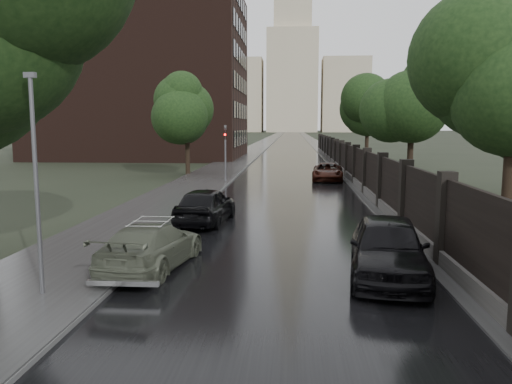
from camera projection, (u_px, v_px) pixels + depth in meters
name	position (u px, v px, depth m)	size (l,w,h in m)	color
ground	(276.00, 333.00, 9.58)	(800.00, 800.00, 0.00)	black
road	(291.00, 136.00, 197.42)	(8.00, 420.00, 0.02)	black
sidewalk_left	(276.00, 135.00, 197.84)	(4.00, 420.00, 0.16)	#2D2D2D
verge_right	(305.00, 136.00, 197.02)	(3.00, 420.00, 0.08)	#2D2D2D
fence_right	(345.00, 162.00, 40.77)	(0.45, 75.72, 2.70)	#383533
tree_left_far	(187.00, 109.00, 39.11)	(4.25, 4.25, 7.39)	black
tree_right_b	(412.00, 109.00, 30.14)	(4.08, 4.08, 7.01)	black
tree_right_c	(368.00, 115.00, 47.93)	(4.08, 4.08, 7.01)	black
lamp_post	(36.00, 184.00, 11.09)	(0.25, 0.12, 5.11)	#59595E
traffic_light	(225.00, 149.00, 34.28)	(0.16, 0.32, 4.00)	#59595E
brick_building	(143.00, 76.00, 60.95)	(24.00, 18.00, 20.00)	black
stalinist_tower	(292.00, 68.00, 301.09)	(92.00, 30.00, 159.00)	tan
volga_sedan	(152.00, 246.00, 13.87)	(1.80, 4.44, 1.29)	#4F5544
hatchback_left	(206.00, 205.00, 20.26)	(1.77, 4.41, 1.50)	black
car_right_near	(388.00, 248.00, 12.97)	(1.92, 4.77, 1.62)	black
car_right_far	(328.00, 172.00, 36.04)	(2.13, 4.63, 1.29)	black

